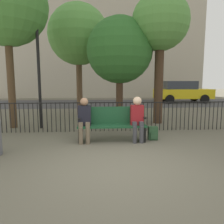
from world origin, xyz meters
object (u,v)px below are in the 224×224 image
(tree_1, at_px, (120,51))
(parked_car_0, at_px, (182,91))
(tree_0, at_px, (6,5))
(park_bench, at_px, (112,123))
(tree_2, at_px, (78,35))
(seated_person_1, at_px, (137,116))
(lamp_post, at_px, (38,54))
(backpack, at_px, (153,133))
(seated_person_0, at_px, (84,118))
(tree_3, at_px, (160,24))

(tree_1, distance_m, parked_car_0, 9.64)
(tree_0, distance_m, parked_car_0, 13.07)
(park_bench, xyz_separation_m, tree_2, (-1.22, 4.82, 3.24))
(seated_person_1, bearing_deg, tree_1, 93.29)
(lamp_post, distance_m, parked_car_0, 12.19)
(backpack, height_order, tree_1, tree_1)
(seated_person_0, xyz_separation_m, tree_2, (-0.49, 4.95, 3.07))
(tree_2, bearing_deg, backpack, -63.87)
(backpack, relative_size, lamp_post, 0.10)
(seated_person_0, bearing_deg, backpack, 4.00)
(tree_3, height_order, lamp_post, tree_3)
(tree_3, relative_size, lamp_post, 1.27)
(backpack, relative_size, parked_car_0, 0.09)
(tree_1, height_order, lamp_post, tree_1)
(tree_2, height_order, parked_car_0, tree_2)
(tree_3, bearing_deg, tree_1, 165.36)
(tree_0, distance_m, tree_2, 3.57)
(parked_car_0, bearing_deg, seated_person_0, -122.77)
(tree_1, height_order, parked_car_0, tree_1)
(backpack, distance_m, tree_3, 4.35)
(lamp_post, height_order, parked_car_0, lamp_post)
(tree_0, xyz_separation_m, lamp_post, (0.99, -0.17, -1.57))
(seated_person_1, distance_m, tree_0, 5.63)
(park_bench, bearing_deg, tree_1, 79.90)
(seated_person_1, xyz_separation_m, tree_0, (-3.99, 2.07, 3.40))
(tree_2, xyz_separation_m, lamp_post, (-1.10, -3.05, -1.22))
(backpack, height_order, tree_0, tree_0)
(tree_2, relative_size, lamp_post, 1.35)
(backpack, distance_m, tree_1, 3.88)
(tree_3, bearing_deg, tree_2, 143.16)
(seated_person_0, xyz_separation_m, backpack, (1.87, 0.13, -0.48))
(tree_0, bearing_deg, seated_person_0, -38.69)
(tree_1, bearing_deg, seated_person_0, -112.67)
(backpack, height_order, tree_3, tree_3)
(seated_person_1, relative_size, lamp_post, 0.32)
(seated_person_0, distance_m, tree_2, 5.84)
(park_bench, height_order, backpack, park_bench)
(tree_3, distance_m, lamp_post, 4.49)
(backpack, height_order, lamp_post, lamp_post)
(parked_car_0, bearing_deg, tree_1, -126.17)
(seated_person_0, height_order, tree_3, tree_3)
(tree_0, bearing_deg, parked_car_0, 42.14)
(park_bench, height_order, parked_car_0, parked_car_0)
(backpack, height_order, tree_2, tree_2)
(park_bench, distance_m, tree_3, 4.47)
(seated_person_0, height_order, lamp_post, lamp_post)
(parked_car_0, bearing_deg, tree_3, -117.21)
(tree_0, bearing_deg, tree_1, 12.89)
(backpack, xyz_separation_m, tree_2, (-2.36, 4.82, 3.55))
(tree_1, relative_size, lamp_post, 1.06)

